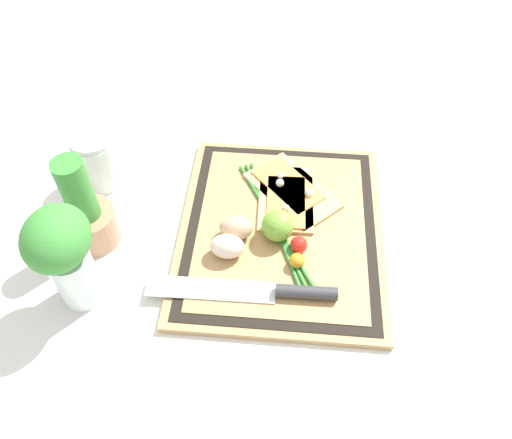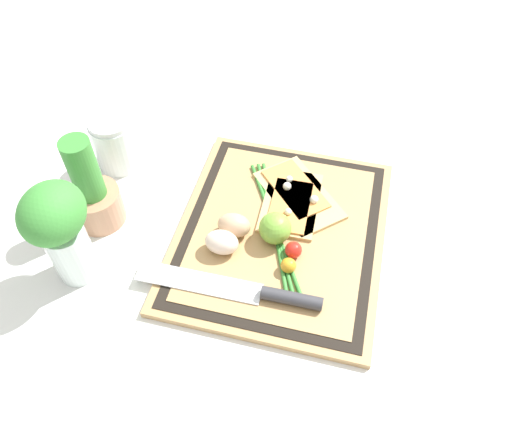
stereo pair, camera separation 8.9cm
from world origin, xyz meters
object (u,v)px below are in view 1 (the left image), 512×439
egg_pink (227,246)px  sauce_jar (99,162)px  egg_brown (236,228)px  lime (277,226)px  cherry_tomato_yellow (297,261)px  knife (273,291)px  cherry_tomato_red (299,245)px  pizza_slice_near (291,189)px  herb_glass (63,253)px  pizza_slice_far (286,199)px  herb_pot (87,215)px

egg_pink → sauce_jar: size_ratio=0.52×
egg_brown → lime: 0.07m
cherry_tomato_yellow → knife: bearing=148.3°
sauce_jar → cherry_tomato_red: bearing=-111.2°
pizza_slice_near → cherry_tomato_yellow: bearing=-174.9°
herb_glass → cherry_tomato_yellow: bearing=-77.7°
pizza_slice_near → egg_brown: 0.15m
pizza_slice_near → lime: (-0.11, 0.02, 0.02)m
egg_pink → cherry_tomato_red: 0.12m
pizza_slice_far → cherry_tomato_yellow: (-0.14, -0.02, 0.01)m
cherry_tomato_yellow → sauce_jar: sauce_jar is taller
egg_brown → herb_glass: size_ratio=0.29×
cherry_tomato_yellow → sauce_jar: 0.43m
cherry_tomato_yellow → sauce_jar: bearing=64.6°
egg_brown → sauce_jar: sauce_jar is taller
sauce_jar → herb_pot: bearing=-170.5°
pizza_slice_far → lime: 0.09m
cherry_tomato_yellow → herb_glass: (-0.08, 0.35, 0.09)m
cherry_tomato_yellow → herb_pot: herb_pot is taller
pizza_slice_near → pizza_slice_far: (-0.03, 0.01, 0.00)m
pizza_slice_far → lime: size_ratio=2.88×
herb_glass → egg_brown: bearing=-61.5°
knife → egg_pink: 0.11m
herb_pot → egg_pink: bearing=-96.3°
lime → sauce_jar: 0.37m
pizza_slice_near → lime: size_ratio=3.52×
pizza_slice_near → herb_pot: size_ratio=1.06×
herb_glass → sauce_jar: bearing=8.3°
lime → cherry_tomato_red: 0.05m
pizza_slice_near → knife: 0.23m
lime → herb_glass: bearing=113.5°
cherry_tomato_red → pizza_slice_far: bearing=13.7°
herb_pot → herb_glass: herb_glass is taller
pizza_slice_far → knife: (-0.20, 0.01, 0.00)m
lime → herb_pot: bearing=93.4°
egg_brown → sauce_jar: size_ratio=0.52×
cherry_tomato_yellow → egg_brown: bearing=63.5°
egg_pink → egg_brown: bearing=-14.5°
knife → egg_pink: size_ratio=5.31×
egg_pink → herb_glass: bearing=111.4°
knife → herb_glass: bearing=93.1°
lime → cherry_tomato_yellow: 0.07m
knife → cherry_tomato_red: size_ratio=10.63×
pizza_slice_near → sauce_jar: sauce_jar is taller
egg_pink → herb_pot: bearing=83.7°
pizza_slice_near → cherry_tomato_red: size_ratio=6.82×
pizza_slice_far → egg_pink: egg_pink is taller
cherry_tomato_yellow → sauce_jar: size_ratio=0.23×
cherry_tomato_red → herb_pot: bearing=88.7°
cherry_tomato_red → herb_glass: 0.38m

